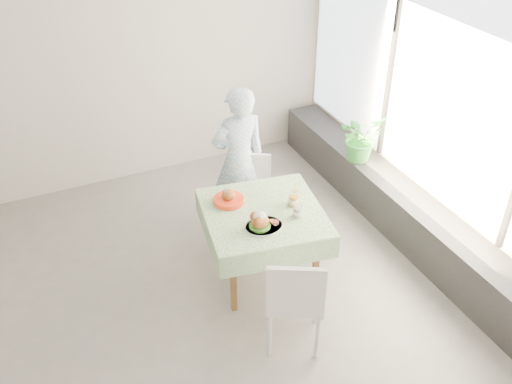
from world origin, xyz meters
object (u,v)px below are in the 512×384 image
chair_far (250,211)px  potted_plant (361,137)px  cafe_table (263,236)px  diner (239,159)px  chair_near (294,314)px  main_dish (262,223)px  juice_cup_orange (294,199)px

chair_far → potted_plant: bearing=4.1°
cafe_table → diner: 0.94m
chair_far → diner: (-0.04, 0.20, 0.52)m
chair_near → diner: bearing=81.6°
cafe_table → chair_far: chair_far is taller
chair_far → main_dish: size_ratio=2.51×
cafe_table → potted_plant: potted_plant is taller
main_dish → chair_far: bearing=71.9°
diner → chair_far: bearing=100.2°
cafe_table → diner: size_ratio=0.76×
cafe_table → potted_plant: (1.53, 0.77, 0.31)m
main_dish → cafe_table: bearing=61.3°
potted_plant → cafe_table: bearing=-153.4°
diner → potted_plant: bearing=175.6°
diner → potted_plant: (1.40, -0.10, -0.01)m
cafe_table → chair_near: chair_near is taller
juice_cup_orange → cafe_table: bearing=174.8°
chair_near → juice_cup_orange: 1.05m
chair_near → juice_cup_orange: juice_cup_orange is taller
chair_far → potted_plant: 1.46m
chair_far → juice_cup_orange: size_ratio=2.95×
chair_far → juice_cup_orange: bearing=-80.5°
diner → potted_plant: size_ratio=2.89×
chair_near → main_dish: 0.81m
cafe_table → chair_far: size_ratio=1.41×
chair_far → main_dish: main_dish is taller
cafe_table → juice_cup_orange: bearing=-5.2°
cafe_table → chair_far: bearing=75.7°
chair_far → potted_plant: size_ratio=1.56×
juice_cup_orange → main_dish: bearing=-155.0°
chair_near → diner: 1.80m
chair_near → juice_cup_orange: bearing=63.5°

